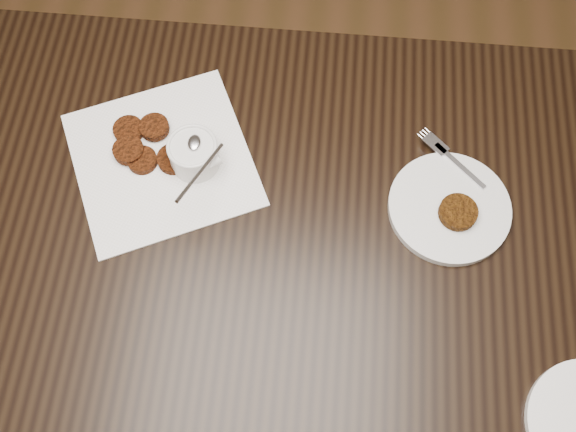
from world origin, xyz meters
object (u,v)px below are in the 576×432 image
object	(u,v)px
table	(270,318)
plate_with_patty	(450,206)
napkin	(162,159)
sauce_ramekin	(191,145)

from	to	relation	value
table	plate_with_patty	xyz separation A→B (m)	(0.30, 0.12, 0.39)
plate_with_patty	napkin	bearing A→B (deg)	174.09
table	napkin	distance (m)	0.46
table	napkin	size ratio (longest dim) A/B	4.96
napkin	plate_with_patty	distance (m)	0.50
table	sauce_ramekin	size ratio (longest dim) A/B	12.33
napkin	sauce_ramekin	size ratio (longest dim) A/B	2.49
table	plate_with_patty	bearing A→B (deg)	20.98
napkin	plate_with_patty	size ratio (longest dim) A/B	1.44
sauce_ramekin	plate_with_patty	xyz separation A→B (m)	(0.44, -0.05, -0.05)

